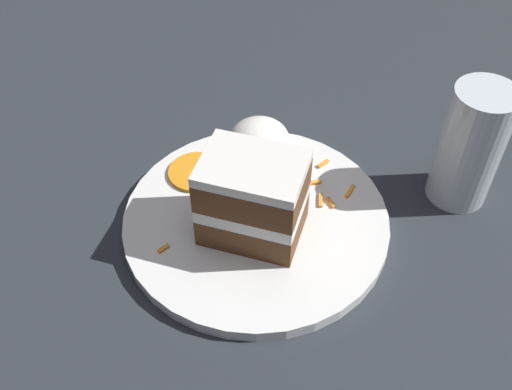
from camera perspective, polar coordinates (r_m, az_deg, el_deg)
ground_plane at (r=0.61m, az=-1.50°, el=-6.82°), size 6.00×6.00×0.00m
dining_table at (r=0.59m, az=-1.53°, el=-5.90°), size 1.01×1.18×0.03m
plate at (r=0.59m, az=0.00°, el=-2.47°), size 0.26×0.26×0.01m
cake_slice at (r=0.54m, az=-0.31°, el=-0.30°), size 0.11×0.10×0.09m
cream_dollop at (r=0.63m, az=0.24°, el=5.17°), size 0.07×0.06×0.05m
orange_garnish at (r=0.63m, az=-5.73°, el=2.19°), size 0.06×0.06×0.00m
carrot_shreds_scatter at (r=0.61m, az=4.12°, el=0.36°), size 0.21×0.09×0.00m
drinking_glass at (r=0.62m, az=19.55°, el=3.77°), size 0.06×0.06×0.13m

